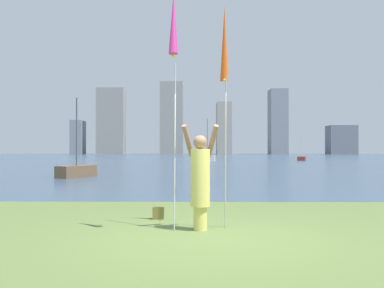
# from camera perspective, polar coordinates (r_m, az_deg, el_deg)

# --- Properties ---
(ground) EXTENTS (120.00, 138.00, 0.12)m
(ground) POSITION_cam_1_polar(r_m,az_deg,el_deg) (58.27, 0.95, -2.11)
(ground) COLOR #5B7038
(person) EXTENTS (0.70, 0.52, 1.92)m
(person) POSITION_cam_1_polar(r_m,az_deg,el_deg) (7.99, 1.07, -4.43)
(person) COLOR #D8CC66
(person) RESTS_ON ground
(kite_flag_left) EXTENTS (0.16, 0.87, 4.25)m
(kite_flag_left) POSITION_cam_1_polar(r_m,az_deg,el_deg) (7.96, -2.40, 14.57)
(kite_flag_left) COLOR #B2B2B7
(kite_flag_left) RESTS_ON ground
(kite_flag_right) EXTENTS (0.16, 0.63, 4.22)m
(kite_flag_right) POSITION_cam_1_polar(r_m,az_deg,el_deg) (8.69, 4.21, 12.26)
(kite_flag_right) COLOR #B2B2B7
(kite_flag_right) RESTS_ON ground
(bag) EXTENTS (0.23, 0.17, 0.25)m
(bag) POSITION_cam_1_polar(r_m,az_deg,el_deg) (9.36, -4.37, -8.90)
(bag) COLOR olive
(bag) RESTS_ON ground
(sailboat_1) EXTENTS (1.87, 1.03, 4.97)m
(sailboat_1) POSITION_cam_1_polar(r_m,az_deg,el_deg) (51.37, 1.99, -1.83)
(sailboat_1) COLOR silver
(sailboat_1) RESTS_ON ground
(sailboat_6) EXTENTS (1.51, 2.16, 3.70)m
(sailboat_6) POSITION_cam_1_polar(r_m,az_deg,el_deg) (56.72, 14.01, -1.80)
(sailboat_6) COLOR maroon
(sailboat_6) RESTS_ON ground
(sailboat_7) EXTENTS (1.71, 2.47, 4.09)m
(sailboat_7) POSITION_cam_1_polar(r_m,az_deg,el_deg) (23.41, -14.70, -3.37)
(sailboat_7) COLOR brown
(sailboat_7) RESTS_ON ground
(skyline_tower_0) EXTENTS (3.04, 5.46, 9.09)m
(skyline_tower_0) POSITION_cam_1_polar(r_m,az_deg,el_deg) (123.05, -14.52, 0.85)
(skyline_tower_0) COLOR gray
(skyline_tower_0) RESTS_ON ground
(skyline_tower_1) EXTENTS (7.18, 4.89, 17.61)m
(skyline_tower_1) POSITION_cam_1_polar(r_m,az_deg,el_deg) (120.34, -10.40, 2.90)
(skyline_tower_1) COLOR gray
(skyline_tower_1) RESTS_ON ground
(skyline_tower_2) EXTENTS (6.00, 6.19, 19.12)m
(skyline_tower_2) POSITION_cam_1_polar(r_m,az_deg,el_deg) (118.30, -2.61, 3.32)
(skyline_tower_2) COLOR gray
(skyline_tower_2) RESTS_ON ground
(skyline_tower_3) EXTENTS (3.81, 7.15, 13.65)m
(skyline_tower_3) POSITION_cam_1_polar(r_m,az_deg,el_deg) (117.48, 4.13, 2.01)
(skyline_tower_3) COLOR gray
(skyline_tower_3) RESTS_ON ground
(skyline_tower_4) EXTENTS (4.39, 5.96, 16.75)m
(skyline_tower_4) POSITION_cam_1_polar(r_m,az_deg,el_deg) (116.51, 11.03, 2.80)
(skyline_tower_4) COLOR gray
(skyline_tower_4) RESTS_ON ground
(skyline_tower_5) EXTENTS (6.89, 5.28, 7.40)m
(skyline_tower_5) POSITION_cam_1_polar(r_m,az_deg,el_deg) (119.83, 18.74, 0.50)
(skyline_tower_5) COLOR slate
(skyline_tower_5) RESTS_ON ground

